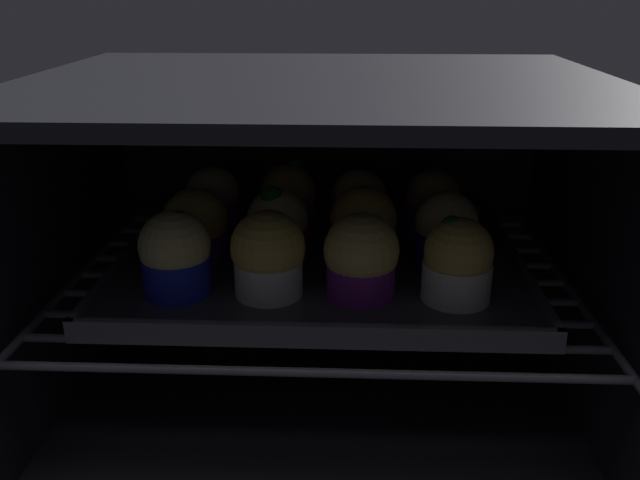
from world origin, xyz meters
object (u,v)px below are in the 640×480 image
Objects in this scene: muffin_row2_col2 at (359,204)px; muffin_row0_col0 at (175,255)px; muffin_row1_col2 at (363,226)px; muffin_row2_col1 at (289,199)px; muffin_row0_col1 at (268,256)px; muffin_row2_col3 at (432,204)px; muffin_row1_col3 at (446,231)px; muffin_row2_col0 at (214,201)px; muffin_row0_col2 at (361,258)px; muffin_row1_col0 at (196,227)px; muffin_row1_col1 at (278,227)px; muffin_row0_col3 at (458,262)px; baking_tray at (320,263)px.

muffin_row0_col0 is at bearing -134.80° from muffin_row2_col2.
muffin_row2_col1 is at bearing 133.24° from muffin_row1_col2.
muffin_row2_col3 is at bearing 45.10° from muffin_row0_col1.
muffin_row1_col3 is 1.00× the size of muffin_row2_col3.
muffin_row0_col2 is at bearing -45.13° from muffin_row2_col0.
muffin_row1_col0 and muffin_row2_col3 have the same top height.
muffin_row2_col0 is 9.37cm from muffin_row2_col1.
muffin_row0_col2 reaches higher than muffin_row2_col0.
muffin_row1_col1 is 9.42cm from muffin_row2_col1.
muffin_row2_col0 is at bearing 134.09° from muffin_row1_col1.
muffin_row1_col3 is at bearing -87.47° from muffin_row2_col3.
muffin_row0_col3 is 26.05cm from muffin_row2_col1.
muffin_row2_col0 is (-27.37, 18.66, -0.25)cm from muffin_row0_col3.
muffin_row0_col2 is 1.05× the size of muffin_row1_col0.
muffin_row2_col1 reaches higher than muffin_row0_col2.
muffin_row1_col3 is 1.03× the size of muffin_row2_col2.
muffin_row0_col0 is at bearing -135.00° from muffin_row1_col1.
muffin_row1_col0 is 0.93× the size of muffin_row1_col1.
muffin_row1_col3 is (9.03, -0.06, -0.37)cm from muffin_row1_col2.
muffin_row0_col0 is 12.95cm from muffin_row1_col1.
muffin_row1_col3 is (27.68, -0.21, 0.04)cm from muffin_row1_col0.
muffin_row1_col1 is (-4.72, 0.04, 4.32)cm from baking_tray.
muffin_row0_col2 is at bearing -64.56° from muffin_row2_col1.
muffin_row2_col3 is at bearing 33.72° from muffin_row0_col0.
muffin_row0_col2 is at bearing -44.33° from muffin_row1_col1.
muffin_row0_col2 is 1.07× the size of muffin_row2_col2.
muffin_row1_col1 is 18.54cm from muffin_row1_col3.
muffin_row1_col1 is at bearing 45.00° from muffin_row0_col0.
muffin_row0_col3 is at bearing -3.11° from muffin_row0_col2.
muffin_row1_col1 is (-18.41, 9.42, -0.15)cm from muffin_row0_col3.
muffin_row0_col1 is 1.01× the size of muffin_row1_col2.
muffin_row1_col3 is at bearing -1.18° from baking_tray.
muffin_row0_col0 reaches higher than muffin_row2_col0.
muffin_row0_col0 is at bearing -179.23° from muffin_row0_col2.
muffin_row2_col0 is at bearing 179.58° from muffin_row2_col3.
muffin_row2_col0 is at bearing -179.01° from muffin_row2_col1.
muffin_row2_col3 is at bearing -0.42° from muffin_row2_col0.
baking_tray is 6.40cm from muffin_row1_col1.
muffin_row1_col0 is 20.52cm from muffin_row2_col2.
muffin_row1_col3 is 29.11cm from muffin_row2_col0.
muffin_row0_col0 is 20.67cm from muffin_row1_col2.
muffin_row1_col1 reaches higher than muffin_row1_col3.
muffin_row1_col0 is (-9.17, 9.00, -0.42)cm from muffin_row0_col1.
muffin_row0_col0 is 1.08× the size of muffin_row2_col2.
muffin_row1_col1 reaches higher than muffin_row0_col3.
muffin_row2_col3 is at bearing 92.53° from muffin_row1_col3.
muffin_row0_col0 is 0.99× the size of muffin_row0_col1.
muffin_row0_col3 is at bearing -46.28° from muffin_row2_col1.
baking_tray is 5.45× the size of muffin_row1_col0.
muffin_row0_col0 is 25.94cm from muffin_row2_col2.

